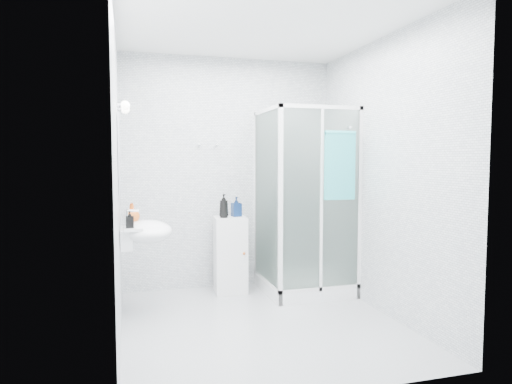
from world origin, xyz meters
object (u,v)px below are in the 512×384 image
object	(u,v)px
shampoo_bottle_a	(224,206)
wall_basin	(144,232)
storage_cabinet	(230,255)
soap_dispenser_orange	(132,213)
soap_dispenser_black	(130,219)
shower_enclosure	(300,253)
hand_towel	(340,164)
shampoo_bottle_b	(236,207)

from	to	relation	value
shampoo_bottle_a	wall_basin	bearing A→B (deg)	-146.95
storage_cabinet	soap_dispenser_orange	size ratio (longest dim) A/B	4.45
soap_dispenser_black	shampoo_bottle_a	bearing A→B (deg)	35.99
storage_cabinet	shower_enclosure	bearing A→B (deg)	-16.16
soap_dispenser_orange	hand_towel	bearing A→B (deg)	-7.06
wall_basin	soap_dispenser_black	distance (m)	0.24
storage_cabinet	shampoo_bottle_a	world-z (taller)	shampoo_bottle_a
shampoo_bottle_a	soap_dispenser_black	world-z (taller)	shampoo_bottle_a
shower_enclosure	soap_dispenser_orange	world-z (taller)	shower_enclosure
shampoo_bottle_b	shampoo_bottle_a	bearing A→B (deg)	-154.44
soap_dispenser_orange	wall_basin	bearing A→B (deg)	-57.77
wall_basin	shampoo_bottle_a	distance (m)	1.04
wall_basin	hand_towel	xyz separation A→B (m)	(1.91, -0.09, 0.62)
hand_towel	soap_dispenser_black	world-z (taller)	hand_towel
wall_basin	storage_cabinet	bearing A→B (deg)	31.98
shampoo_bottle_a	soap_dispenser_orange	size ratio (longest dim) A/B	1.39
shampoo_bottle_b	soap_dispenser_orange	size ratio (longest dim) A/B	1.17
shower_enclosure	storage_cabinet	size ratio (longest dim) A/B	2.41
wall_basin	hand_towel	world-z (taller)	hand_towel
shower_enclosure	shampoo_bottle_a	world-z (taller)	shower_enclosure
shower_enclosure	shampoo_bottle_b	bearing A→B (deg)	153.36
storage_cabinet	shampoo_bottle_b	distance (m)	0.53
shampoo_bottle_a	soap_dispenser_black	size ratio (longest dim) A/B	1.74
hand_towel	soap_dispenser_black	distance (m)	2.09
storage_cabinet	wall_basin	bearing A→B (deg)	-143.59
shampoo_bottle_b	wall_basin	bearing A→B (deg)	-148.04
shampoo_bottle_a	soap_dispenser_orange	xyz separation A→B (m)	(-0.96, -0.40, -0.00)
shower_enclosure	storage_cabinet	distance (m)	0.77
shampoo_bottle_a	soap_dispenser_orange	world-z (taller)	shampoo_bottle_a
wall_basin	soap_dispenser_orange	world-z (taller)	soap_dispenser_orange
wall_basin	soap_dispenser_black	size ratio (longest dim) A/B	3.77
shampoo_bottle_b	soap_dispenser_black	xyz separation A→B (m)	(-1.14, -0.79, -0.00)
shower_enclosure	shampoo_bottle_b	xyz separation A→B (m)	(-0.64, 0.32, 0.49)
soap_dispenser_orange	shower_enclosure	bearing A→B (deg)	4.92
shampoo_bottle_b	hand_towel	bearing A→B (deg)	-38.84
shampoo_bottle_b	shower_enclosure	bearing A→B (deg)	-26.64
shower_enclosure	wall_basin	size ratio (longest dim) A/B	3.57
storage_cabinet	shampoo_bottle_b	size ratio (longest dim) A/B	3.80
soap_dispenser_orange	soap_dispenser_black	xyz separation A→B (m)	(-0.02, -0.32, -0.02)
storage_cabinet	shampoo_bottle_a	size ratio (longest dim) A/B	3.21
shower_enclosure	wall_basin	bearing A→B (deg)	-169.19
wall_basin	storage_cabinet	xyz separation A→B (m)	(0.94, 0.59, -0.38)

